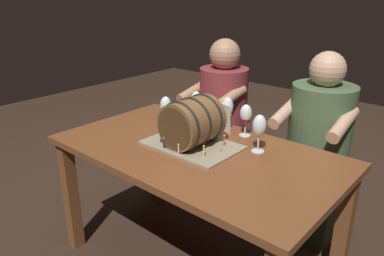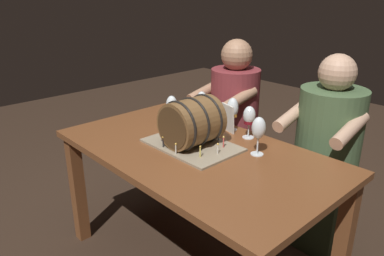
# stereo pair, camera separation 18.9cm
# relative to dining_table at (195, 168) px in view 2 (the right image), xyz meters

# --- Properties ---
(dining_table) EXTENTS (1.47, 0.83, 0.73)m
(dining_table) POSITION_rel_dining_table_xyz_m (0.00, 0.00, 0.00)
(dining_table) COLOR brown
(dining_table) RESTS_ON ground
(barrel_cake) EXTENTS (0.48, 0.32, 0.26)m
(barrel_cake) POSITION_rel_dining_table_xyz_m (-0.04, 0.01, 0.23)
(barrel_cake) COLOR gray
(barrel_cake) RESTS_ON dining_table
(wine_glass_rose) EXTENTS (0.07, 0.07, 0.21)m
(wine_glass_rose) POSITION_rel_dining_table_xyz_m (-0.22, 0.26, 0.25)
(wine_glass_rose) COLOR white
(wine_glass_rose) RESTS_ON dining_table
(wine_glass_empty) EXTENTS (0.07, 0.07, 0.19)m
(wine_glass_empty) POSITION_rel_dining_table_xyz_m (0.26, 0.18, 0.24)
(wine_glass_empty) COLOR white
(wine_glass_empty) RESTS_ON dining_table
(wine_glass_amber) EXTENTS (0.07, 0.07, 0.19)m
(wine_glass_amber) POSITION_rel_dining_table_xyz_m (-0.06, 0.34, 0.23)
(wine_glass_amber) COLOR white
(wine_glass_amber) RESTS_ON dining_table
(wine_glass_red) EXTENTS (0.07, 0.07, 0.18)m
(wine_glass_red) POSITION_rel_dining_table_xyz_m (0.09, 0.32, 0.23)
(wine_glass_red) COLOR white
(wine_glass_red) RESTS_ON dining_table
(wine_glass_white) EXTENTS (0.07, 0.07, 0.18)m
(wine_glass_white) POSITION_rel_dining_table_xyz_m (-0.36, 0.15, 0.22)
(wine_glass_white) COLOR white
(wine_glass_white) RESTS_ON dining_table
(menu_card) EXTENTS (0.11, 0.04, 0.16)m
(menu_card) POSITION_rel_dining_table_xyz_m (-0.05, 0.31, 0.19)
(menu_card) COLOR silver
(menu_card) RESTS_ON dining_table
(person_seated_left) EXTENTS (0.38, 0.47, 1.19)m
(person_seated_left) POSITION_rel_dining_table_xyz_m (-0.35, 0.71, -0.07)
(person_seated_left) COLOR #4C1B1E
(person_seated_left) RESTS_ON ground
(person_seated_right) EXTENTS (0.41, 0.48, 1.18)m
(person_seated_right) POSITION_rel_dining_table_xyz_m (0.35, 0.71, -0.06)
(person_seated_right) COLOR #2A3A24
(person_seated_right) RESTS_ON ground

